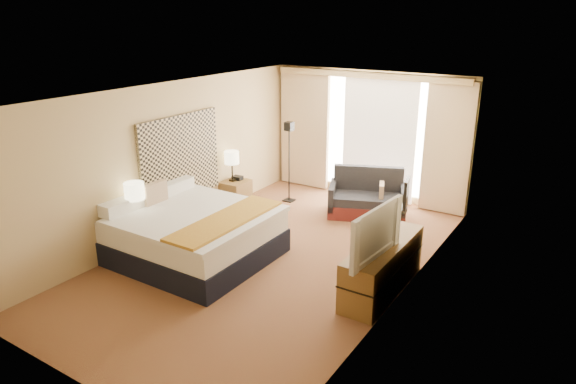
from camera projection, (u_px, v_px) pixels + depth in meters
The scene contains 21 objects.
floor at pixel (273, 258), 8.11m from camera, with size 4.20×7.00×0.02m, color #541819.
ceiling at pixel (271, 92), 7.26m from camera, with size 4.20×7.00×0.02m, color white.
wall_back at pixel (369, 135), 10.47m from camera, with size 4.20×0.02×2.60m, color tan.
wall_front at pixel (66, 274), 4.90m from camera, with size 4.20×0.02×2.60m, color tan.
wall_left at pixel (171, 159), 8.75m from camera, with size 0.02×7.00×2.60m, color tan.
wall_right at pixel (407, 206), 6.62m from camera, with size 0.02×7.00×2.60m, color tan.
headboard at pixel (181, 158), 8.90m from camera, with size 0.06×1.85×1.50m, color black.
nightstand_left at pixel (138, 238), 8.14m from camera, with size 0.45×0.52×0.55m, color brown.
nightstand_right at pixel (236, 194), 10.13m from camera, with size 0.45×0.52×0.55m, color brown.
media_dresser at pixel (383, 267), 7.07m from camera, with size 0.50×1.80×0.70m, color brown.
window at pixel (380, 136), 10.31m from camera, with size 2.30×0.02×2.30m, color silver.
curtains at pixel (366, 131), 10.35m from camera, with size 4.12×0.19×2.56m.
bed at pixel (193, 234), 8.00m from camera, with size 2.27×2.07×1.10m.
loveseat at pixel (367, 200), 9.75m from camera, with size 1.61×1.25×0.89m.
floor_lamp at pixel (289, 146), 10.19m from camera, with size 0.21×0.21×1.64m.
desk_chair at pixel (397, 210), 8.78m from camera, with size 0.51×0.51×1.04m.
lamp_left at pixel (134, 192), 7.91m from camera, with size 0.31×0.31×0.65m.
lamp_right at pixel (232, 158), 9.88m from camera, with size 0.28×0.28×0.60m.
tissue_box at pixel (145, 218), 8.09m from camera, with size 0.11×0.11×0.10m, color #8CB6D9.
telephone at pixel (238, 178), 10.10m from camera, with size 0.19×0.15×0.07m, color black.
television at pixel (368, 231), 6.51m from camera, with size 1.20×0.16×0.69m, color black.
Camera 1 is at (4.14, -6.04, 3.66)m, focal length 32.00 mm.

